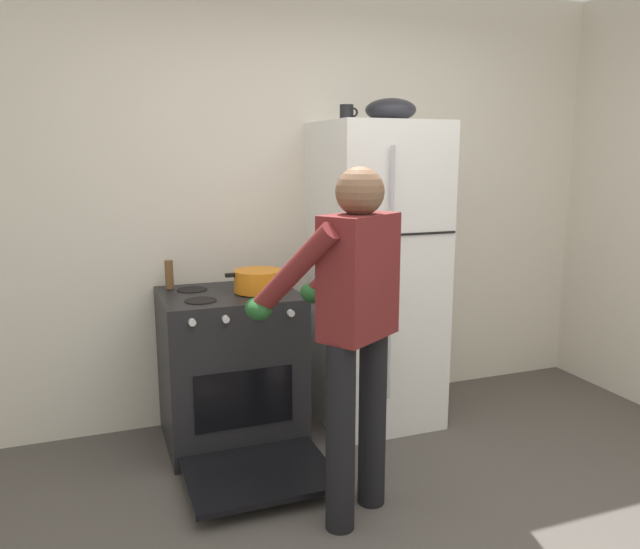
# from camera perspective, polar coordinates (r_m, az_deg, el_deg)

# --- Properties ---
(kitchen_wall_back) EXTENTS (6.00, 0.10, 2.70)m
(kitchen_wall_back) POSITION_cam_1_polar(r_m,az_deg,el_deg) (3.96, -2.47, 6.68)
(kitchen_wall_back) COLOR silver
(kitchen_wall_back) RESTS_ON ground
(refrigerator) EXTENTS (0.68, 0.72, 1.84)m
(refrigerator) POSITION_cam_1_polar(r_m,az_deg,el_deg) (3.81, 5.13, -0.08)
(refrigerator) COLOR white
(refrigerator) RESTS_ON ground
(stove_range) EXTENTS (0.76, 1.20, 0.89)m
(stove_range) POSITION_cam_1_polar(r_m,az_deg,el_deg) (3.64, -8.15, -8.66)
(stove_range) COLOR black
(stove_range) RESTS_ON ground
(person_cook) EXTENTS (0.67, 0.72, 1.60)m
(person_cook) POSITION_cam_1_polar(r_m,az_deg,el_deg) (2.73, 2.88, -3.66)
(person_cook) COLOR black
(person_cook) RESTS_ON ground
(red_pot) EXTENTS (0.37, 0.27, 0.12)m
(red_pot) POSITION_cam_1_polar(r_m,az_deg,el_deg) (3.50, -5.71, -0.57)
(red_pot) COLOR orange
(red_pot) RESTS_ON stove_range
(coffee_mug) EXTENTS (0.11, 0.08, 0.10)m
(coffee_mug) POSITION_cam_1_polar(r_m,az_deg,el_deg) (3.72, 2.50, 14.63)
(coffee_mug) COLOR black
(coffee_mug) RESTS_ON refrigerator
(pepper_mill) EXTENTS (0.05, 0.05, 0.16)m
(pepper_mill) POSITION_cam_1_polar(r_m,az_deg,el_deg) (3.66, -13.71, -0.01)
(pepper_mill) COLOR brown
(pepper_mill) RESTS_ON stove_range
(mixing_bowl) EXTENTS (0.30, 0.30, 0.13)m
(mixing_bowl) POSITION_cam_1_polar(r_m,az_deg,el_deg) (3.78, 6.52, 14.81)
(mixing_bowl) COLOR black
(mixing_bowl) RESTS_ON refrigerator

